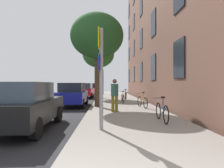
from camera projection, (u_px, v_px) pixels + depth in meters
ground_plane at (78, 102)px, 17.12m from camera, size 41.80×41.80×0.00m
road_asphalt at (54, 102)px, 17.05m from camera, size 7.00×38.00×0.01m
sidewalk at (119, 101)px, 17.24m from camera, size 4.20×38.00×0.12m
building_facade at (149, 3)px, 16.81m from camera, size 0.56×27.00×16.95m
sign_post at (101, 70)px, 6.25m from camera, size 0.16×0.60×3.22m
traffic_light at (102, 78)px, 26.48m from camera, size 0.43×0.24×3.25m
tree_near at (97, 36)px, 12.54m from camera, size 3.37×3.37×5.94m
tree_far at (98, 55)px, 20.21m from camera, size 3.23×3.23×5.85m
bicycle_0 at (162, 112)px, 7.57m from camera, size 0.42×1.76×0.97m
bicycle_1 at (142, 101)px, 11.99m from camera, size 0.46×1.72×0.96m
bicycle_2 at (123, 98)px, 15.30m from camera, size 0.42×1.63×0.91m
bicycle_3 at (126, 95)px, 17.87m from camera, size 0.47×1.66×0.98m
pedestrian_0 at (115, 93)px, 10.11m from camera, size 0.53×0.53×1.69m
car_0 at (24, 105)px, 6.65m from camera, size 1.86×4.04×1.62m
car_1 at (73, 94)px, 13.54m from camera, size 1.84×3.98×1.62m
car_2 at (85, 90)px, 21.75m from camera, size 1.92×4.07×1.62m
car_3 at (91, 89)px, 29.61m from camera, size 1.90×4.18×1.62m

